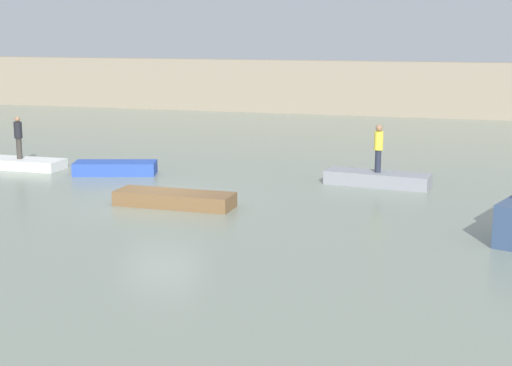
# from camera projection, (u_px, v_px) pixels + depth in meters

# --- Properties ---
(ground_plane) EXTENTS (120.00, 120.00, 0.00)m
(ground_plane) POSITION_uv_depth(u_px,v_px,m) (161.00, 201.00, 24.61)
(ground_plane) COLOR gray
(embankment_wall) EXTENTS (80.00, 1.20, 3.48)m
(embankment_wall) POSITION_uv_depth(u_px,v_px,m) (320.00, 87.00, 49.23)
(embankment_wall) COLOR gray
(embankment_wall) RESTS_ON ground_plane
(rowboat_white) EXTENTS (3.63, 1.32, 0.39)m
(rowboat_white) POSITION_uv_depth(u_px,v_px,m) (20.00, 163.00, 30.34)
(rowboat_white) COLOR white
(rowboat_white) RESTS_ON ground_plane
(rowboat_blue) EXTENTS (3.33, 1.96, 0.49)m
(rowboat_blue) POSITION_uv_depth(u_px,v_px,m) (115.00, 168.00, 29.08)
(rowboat_blue) COLOR #2B4CAD
(rowboat_blue) RESTS_ON ground_plane
(rowboat_brown) EXTENTS (3.87, 1.24, 0.47)m
(rowboat_brown) POSITION_uv_depth(u_px,v_px,m) (175.00, 199.00, 23.89)
(rowboat_brown) COLOR brown
(rowboat_brown) RESTS_ON ground_plane
(rowboat_grey) EXTENTS (3.85, 1.51, 0.49)m
(rowboat_grey) POSITION_uv_depth(u_px,v_px,m) (377.00, 179.00, 26.98)
(rowboat_grey) COLOR gray
(rowboat_grey) RESTS_ON ground_plane
(person_dark_shirt) EXTENTS (0.32, 0.32, 1.73)m
(person_dark_shirt) POSITION_uv_depth(u_px,v_px,m) (18.00, 135.00, 30.11)
(person_dark_shirt) COLOR #38332D
(person_dark_shirt) RESTS_ON rowboat_white
(person_yellow_shirt) EXTENTS (0.32, 0.32, 1.73)m
(person_yellow_shirt) POSITION_uv_depth(u_px,v_px,m) (378.00, 146.00, 26.73)
(person_yellow_shirt) COLOR #232838
(person_yellow_shirt) RESTS_ON rowboat_grey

